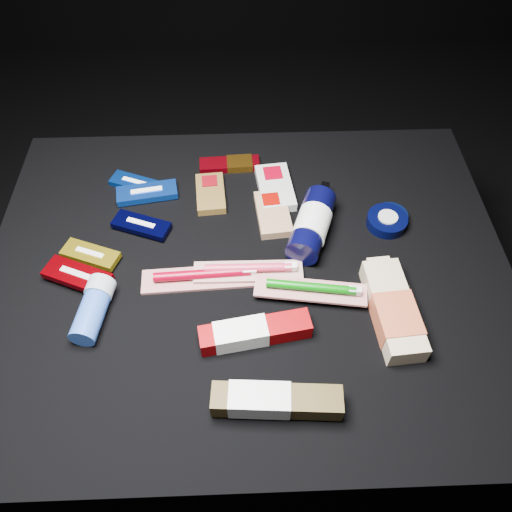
{
  "coord_description": "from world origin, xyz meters",
  "views": [
    {
      "loc": [
        -0.01,
        -0.55,
        1.15
      ],
      "look_at": [
        0.01,
        0.01,
        0.42
      ],
      "focal_mm": 35.0,
      "sensor_mm": 36.0,
      "label": 1
    }
  ],
  "objects_px": {
    "lotion_bottle": "(312,224)",
    "toothpaste_carton_red": "(250,333)",
    "deodorant_stick": "(93,308)",
    "bodywash_bottle": "(393,311)"
  },
  "relations": [
    {
      "from": "lotion_bottle",
      "to": "toothpaste_carton_red",
      "type": "relative_size",
      "value": 1.06
    },
    {
      "from": "deodorant_stick",
      "to": "toothpaste_carton_red",
      "type": "distance_m",
      "value": 0.27
    },
    {
      "from": "lotion_bottle",
      "to": "toothpaste_carton_red",
      "type": "bearing_deg",
      "value": -99.15
    },
    {
      "from": "bodywash_bottle",
      "to": "deodorant_stick",
      "type": "height_order",
      "value": "deodorant_stick"
    },
    {
      "from": "lotion_bottle",
      "to": "bodywash_bottle",
      "type": "relative_size",
      "value": 1.0
    },
    {
      "from": "lotion_bottle",
      "to": "toothpaste_carton_red",
      "type": "distance_m",
      "value": 0.25
    },
    {
      "from": "bodywash_bottle",
      "to": "lotion_bottle",
      "type": "bearing_deg",
      "value": 117.55
    },
    {
      "from": "bodywash_bottle",
      "to": "toothpaste_carton_red",
      "type": "xyz_separation_m",
      "value": [
        -0.24,
        -0.03,
        -0.0
      ]
    },
    {
      "from": "lotion_bottle",
      "to": "deodorant_stick",
      "type": "bearing_deg",
      "value": -136.45
    },
    {
      "from": "toothpaste_carton_red",
      "to": "lotion_bottle",
      "type": "bearing_deg",
      "value": 51.52
    }
  ]
}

